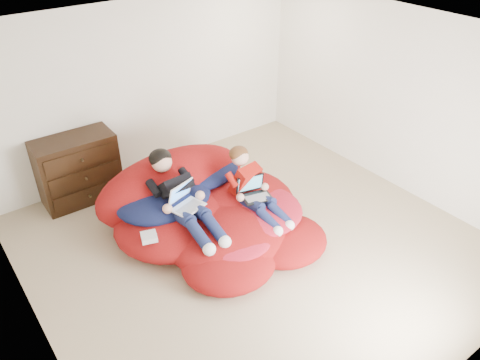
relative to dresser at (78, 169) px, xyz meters
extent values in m
cube|color=tan|center=(1.30, -2.22, -0.60)|extent=(5.10, 5.10, 0.25)
cube|color=white|center=(1.30, 0.29, 0.78)|extent=(5.10, 0.02, 2.50)
cube|color=white|center=(1.30, -4.73, 0.78)|extent=(5.10, 0.02, 2.50)
cube|color=white|center=(-1.21, -2.22, 0.78)|extent=(0.02, 5.10, 2.50)
cube|color=white|center=(3.81, -2.22, 0.78)|extent=(0.02, 5.10, 2.50)
cube|color=silver|center=(1.30, -2.22, 2.04)|extent=(5.10, 5.10, 0.02)
cube|color=black|center=(0.00, 0.01, 0.00)|extent=(1.06, 0.54, 0.94)
cube|color=black|center=(0.00, -0.27, -0.28)|extent=(0.94, 0.04, 0.23)
cylinder|color=#4C3F26|center=(0.00, -0.29, -0.28)|extent=(0.03, 0.06, 0.03)
cube|color=black|center=(0.00, -0.27, 0.00)|extent=(0.94, 0.04, 0.23)
cylinder|color=#4C3F26|center=(0.00, -0.29, 0.00)|extent=(0.03, 0.06, 0.03)
cube|color=black|center=(0.00, -0.27, 0.28)|extent=(0.94, 0.04, 0.23)
cylinder|color=#4C3F26|center=(0.00, -0.29, 0.28)|extent=(0.03, 0.06, 0.03)
ellipsoid|color=#9E1112|center=(0.66, -1.50, -0.25)|extent=(1.59, 1.43, 0.57)
ellipsoid|color=#9E1112|center=(1.49, -1.62, -0.27)|extent=(1.54, 1.49, 0.55)
ellipsoid|color=#9E1112|center=(1.09, -2.08, -0.29)|extent=(1.67, 1.34, 0.53)
ellipsoid|color=#9E1112|center=(0.79, -2.42, -0.33)|extent=(1.13, 1.03, 0.38)
ellipsoid|color=#9E1112|center=(1.56, -2.52, -0.34)|extent=(1.04, 0.95, 0.34)
ellipsoid|color=#9E1112|center=(0.88, -1.02, -0.07)|extent=(2.13, 0.94, 0.94)
ellipsoid|color=#131B45|center=(0.59, -1.31, 0.01)|extent=(1.22, 1.00, 0.31)
ellipsoid|color=#131B45|center=(1.25, -1.16, 0.05)|extent=(1.06, 0.74, 0.26)
ellipsoid|color=red|center=(1.49, -2.05, -0.13)|extent=(1.12, 1.12, 0.20)
ellipsoid|color=red|center=(1.00, -2.29, -0.17)|extent=(0.90, 0.81, 0.16)
ellipsoid|color=beige|center=(0.39, -0.90, 0.15)|extent=(0.46, 0.29, 0.29)
cube|color=black|center=(0.66, -1.42, 0.18)|extent=(0.37, 0.53, 0.48)
sphere|color=tan|center=(0.66, -1.22, 0.46)|extent=(0.25, 0.25, 0.25)
ellipsoid|color=black|center=(0.66, -1.18, 0.50)|extent=(0.28, 0.26, 0.21)
cylinder|color=#151E44|center=(0.56, -1.81, 0.04)|extent=(0.18, 0.41, 0.23)
cylinder|color=#151E44|center=(0.56, -2.17, 0.01)|extent=(0.15, 0.40, 0.26)
sphere|color=white|center=(0.56, -2.37, -0.06)|extent=(0.15, 0.15, 0.15)
cylinder|color=#151E44|center=(0.77, -1.81, 0.04)|extent=(0.18, 0.41, 0.23)
cylinder|color=#151E44|center=(0.77, -2.17, 0.01)|extent=(0.15, 0.40, 0.26)
sphere|color=white|center=(0.77, -2.37, -0.06)|extent=(0.15, 0.15, 0.15)
cube|color=#B5180F|center=(1.49, -1.78, 0.16)|extent=(0.35, 0.38, 0.48)
sphere|color=tan|center=(1.49, -1.69, 0.45)|extent=(0.22, 0.22, 0.22)
ellipsoid|color=#523016|center=(1.49, -1.66, 0.49)|extent=(0.24, 0.23, 0.19)
cylinder|color=#151E44|center=(1.40, -2.05, -0.02)|extent=(0.19, 0.37, 0.20)
cylinder|color=#151E44|center=(1.40, -2.36, -0.05)|extent=(0.16, 0.35, 0.23)
sphere|color=white|center=(1.40, -2.54, -0.11)|extent=(0.13, 0.13, 0.13)
cylinder|color=#151E44|center=(1.58, -2.05, -0.02)|extent=(0.19, 0.37, 0.20)
cylinder|color=#151E44|center=(1.58, -2.36, -0.05)|extent=(0.16, 0.35, 0.23)
sphere|color=white|center=(1.58, -2.54, -0.11)|extent=(0.13, 0.13, 0.13)
cube|color=silver|center=(0.66, -1.79, 0.12)|extent=(0.42, 0.34, 0.01)
cube|color=gray|center=(0.66, -1.81, 0.13)|extent=(0.34, 0.22, 0.00)
cube|color=silver|center=(0.66, -1.63, 0.25)|extent=(0.37, 0.18, 0.25)
cube|color=#4180DD|center=(0.66, -1.64, 0.25)|extent=(0.33, 0.15, 0.20)
cube|color=black|center=(1.49, -2.03, 0.05)|extent=(0.41, 0.33, 0.01)
cube|color=gray|center=(1.49, -2.04, 0.05)|extent=(0.33, 0.21, 0.00)
cube|color=black|center=(1.49, -1.89, 0.18)|extent=(0.36, 0.14, 0.25)
cube|color=teal|center=(1.49, -1.90, 0.18)|extent=(0.31, 0.11, 0.20)
cube|color=silver|center=(0.13, -1.80, -0.05)|extent=(0.22, 0.22, 0.06)
camera|label=1|loc=(-1.49, -5.66, 3.33)|focal=35.00mm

